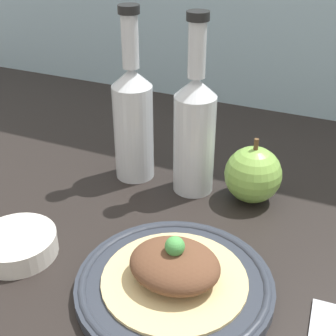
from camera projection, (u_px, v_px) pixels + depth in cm
name	position (u px, v px, depth cm)	size (l,w,h in cm)	color
ground_plane	(157.00, 261.00, 62.45)	(180.00, 110.00, 4.00)	black
plate	(174.00, 284.00, 54.55)	(23.24, 23.24, 1.81)	#2D333D
plated_food	(175.00, 268.00, 53.28)	(17.06, 17.06, 6.27)	#D6BC7F
cider_bottle_left	(133.00, 118.00, 72.96)	(6.27, 6.27, 27.31)	silver
cider_bottle_right	(195.00, 130.00, 69.33)	(6.27, 6.27, 27.31)	silver
apple	(253.00, 175.00, 69.69)	(8.58, 8.58, 10.22)	#84B74C
dipping_bowl	(17.00, 245.00, 60.06)	(10.15, 10.15, 2.86)	silver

